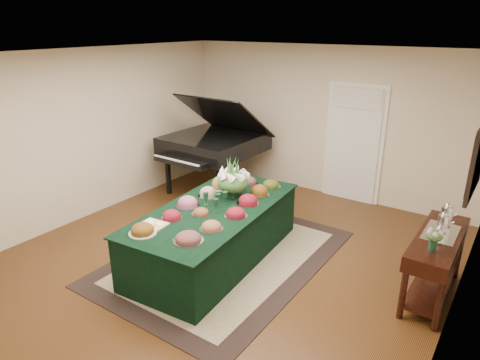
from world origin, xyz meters
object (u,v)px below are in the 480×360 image
Objects in this scene: floral_centerpiece at (233,179)px; grand_piano at (214,143)px; mahogany_sideboard at (437,250)px; buffet_table at (215,233)px.

grand_piano is (-1.54, 1.57, -0.08)m from floral_centerpiece.
grand_piano reaches higher than mahogany_sideboard.
floral_centerpiece is at bearing 91.86° from buffet_table.
grand_piano is (-1.56, 2.02, 0.56)m from buffet_table.
buffet_table is 1.94× the size of mahogany_sideboard.
grand_piano is at bearing 127.66° from buffet_table.
floral_centerpiece reaches higher than mahogany_sideboard.
floral_centerpiece is 0.24× the size of grand_piano.
grand_piano is at bearing 134.53° from floral_centerpiece.
mahogany_sideboard is (2.63, 0.74, 0.24)m from buffet_table.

